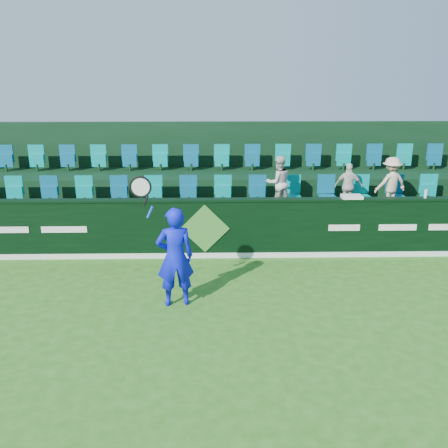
{
  "coord_description": "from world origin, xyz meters",
  "views": [
    {
      "loc": [
        0.21,
        -6.6,
        4.13
      ],
      "look_at": [
        0.4,
        2.8,
        1.15
      ],
      "focal_mm": 40.0,
      "sensor_mm": 36.0,
      "label": 1
    }
  ],
  "objects_px": {
    "spectator_middle": "(349,186)",
    "drinks_bottle": "(426,194)",
    "tennis_player": "(175,256)",
    "spectator_left": "(278,183)",
    "towel": "(352,197)",
    "spectator_right": "(391,183)"
  },
  "relations": [
    {
      "from": "spectator_middle",
      "to": "drinks_bottle",
      "type": "distance_m",
      "value": 1.81
    },
    {
      "from": "drinks_bottle",
      "to": "tennis_player",
      "type": "bearing_deg",
      "value": -156.28
    },
    {
      "from": "tennis_player",
      "to": "drinks_bottle",
      "type": "relative_size",
      "value": 13.09
    },
    {
      "from": "spectator_left",
      "to": "spectator_middle",
      "type": "relative_size",
      "value": 1.17
    },
    {
      "from": "drinks_bottle",
      "to": "towel",
      "type": "bearing_deg",
      "value": 180.0
    },
    {
      "from": "spectator_middle",
      "to": "tennis_player",
      "type": "bearing_deg",
      "value": 55.79
    },
    {
      "from": "spectator_right",
      "to": "towel",
      "type": "distance_m",
      "value": 1.68
    },
    {
      "from": "spectator_left",
      "to": "towel",
      "type": "bearing_deg",
      "value": 126.86
    },
    {
      "from": "tennis_player",
      "to": "spectator_right",
      "type": "height_order",
      "value": "tennis_player"
    },
    {
      "from": "tennis_player",
      "to": "spectator_right",
      "type": "xyz_separation_m",
      "value": [
        4.99,
        3.48,
        0.51
      ]
    },
    {
      "from": "spectator_right",
      "to": "drinks_bottle",
      "type": "distance_m",
      "value": 1.19
    },
    {
      "from": "tennis_player",
      "to": "towel",
      "type": "distance_m",
      "value": 4.45
    },
    {
      "from": "spectator_left",
      "to": "spectator_right",
      "type": "relative_size",
      "value": 1.03
    },
    {
      "from": "tennis_player",
      "to": "towel",
      "type": "relative_size",
      "value": 5.55
    },
    {
      "from": "spectator_middle",
      "to": "drinks_bottle",
      "type": "xyz_separation_m",
      "value": [
        1.42,
        -1.12,
        0.09
      ]
    },
    {
      "from": "spectator_middle",
      "to": "spectator_right",
      "type": "distance_m",
      "value": 1.03
    },
    {
      "from": "tennis_player",
      "to": "spectator_middle",
      "type": "relative_size",
      "value": 2.2
    },
    {
      "from": "spectator_left",
      "to": "spectator_right",
      "type": "xyz_separation_m",
      "value": [
        2.73,
        0.0,
        -0.02
      ]
    },
    {
      "from": "tennis_player",
      "to": "spectator_middle",
      "type": "bearing_deg",
      "value": 41.3
    },
    {
      "from": "spectator_left",
      "to": "spectator_middle",
      "type": "bearing_deg",
      "value": 163.84
    },
    {
      "from": "tennis_player",
      "to": "drinks_bottle",
      "type": "distance_m",
      "value": 5.9
    },
    {
      "from": "spectator_left",
      "to": "drinks_bottle",
      "type": "xyz_separation_m",
      "value": [
        3.12,
        -1.12,
        -0.01
      ]
    }
  ]
}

